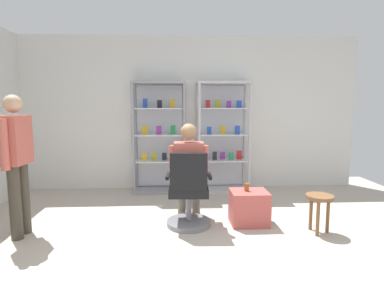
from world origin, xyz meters
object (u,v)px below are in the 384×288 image
at_px(display_cabinet_left, 160,137).
at_px(standing_customer, 16,157).
at_px(office_chair, 189,196).
at_px(wooden_stool, 319,203).
at_px(seated_shopkeeper, 189,168).
at_px(tea_glass, 247,187).
at_px(display_cabinet_right, 222,136).
at_px(storage_crate, 249,207).

distance_m(display_cabinet_left, standing_customer, 2.41).
distance_m(office_chair, wooden_stool, 1.56).
height_order(display_cabinet_left, standing_customer, display_cabinet_left).
bearing_deg(seated_shopkeeper, tea_glass, -6.32).
height_order(seated_shopkeeper, wooden_stool, seated_shopkeeper).
height_order(display_cabinet_right, wooden_stool, display_cabinet_right).
relative_size(display_cabinet_right, wooden_stool, 4.13).
distance_m(seated_shopkeeper, standing_customer, 2.00).
height_order(seated_shopkeeper, storage_crate, seated_shopkeeper).
height_order(seated_shopkeeper, tea_glass, seated_shopkeeper).
bearing_deg(display_cabinet_left, standing_customer, -129.20).
relative_size(display_cabinet_left, wooden_stool, 4.13).
xyz_separation_m(display_cabinet_left, seated_shopkeeper, (0.44, -1.54, -0.25)).
bearing_deg(standing_customer, tea_glass, 5.20).
bearing_deg(wooden_stool, standing_customer, 178.43).
height_order(seated_shopkeeper, standing_customer, standing_customer).
bearing_deg(display_cabinet_right, seated_shopkeeper, -113.17).
relative_size(display_cabinet_right, storage_crate, 4.05).
relative_size(display_cabinet_right, tea_glass, 19.28).
height_order(display_cabinet_left, seated_shopkeeper, display_cabinet_left).
distance_m(display_cabinet_left, tea_glass, 2.06).
bearing_deg(office_chair, display_cabinet_left, 104.27).
distance_m(display_cabinet_right, wooden_stool, 2.23).
bearing_deg(storage_crate, display_cabinet_left, 126.45).
bearing_deg(tea_glass, wooden_stool, -23.23).
bearing_deg(seated_shopkeeper, office_chair, -92.72).
bearing_deg(display_cabinet_left, display_cabinet_right, -0.05).
distance_m(seated_shopkeeper, storage_crate, 0.92).
height_order(office_chair, storage_crate, office_chair).
relative_size(storage_crate, tea_glass, 4.76).
xyz_separation_m(tea_glass, standing_customer, (-2.70, -0.25, 0.46)).
distance_m(storage_crate, standing_customer, 2.83).
bearing_deg(seated_shopkeeper, standing_customer, -170.57).
bearing_deg(wooden_stool, office_chair, 170.42).
distance_m(storage_crate, wooden_stool, 0.84).
height_order(storage_crate, tea_glass, tea_glass).
distance_m(storage_crate, tea_glass, 0.27).
bearing_deg(wooden_stool, display_cabinet_right, 113.87).
bearing_deg(display_cabinet_left, storage_crate, -53.55).
bearing_deg(office_chair, display_cabinet_right, 68.62).
height_order(tea_glass, standing_customer, standing_customer).
distance_m(tea_glass, standing_customer, 2.75).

